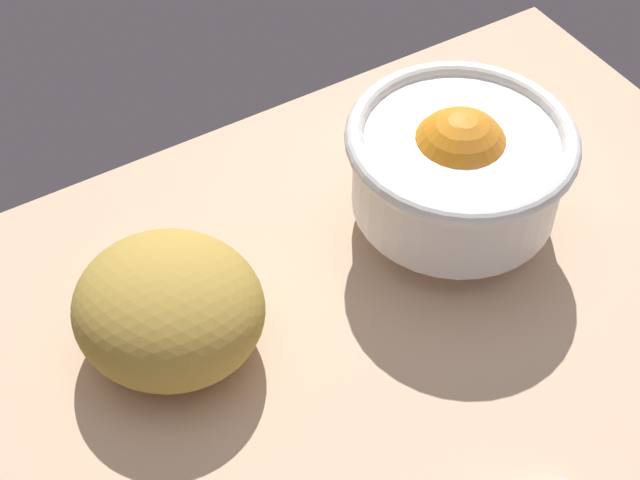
% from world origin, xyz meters
% --- Properties ---
extents(ground_plane, '(0.71, 0.62, 0.03)m').
position_xyz_m(ground_plane, '(0.00, 0.00, -0.01)').
color(ground_plane, '#D6B28F').
extents(fruit_bowl, '(0.19, 0.19, 0.12)m').
position_xyz_m(fruit_bowl, '(0.08, 0.10, 0.07)').
color(fruit_bowl, white).
rests_on(fruit_bowl, ground).
extents(bread_loaf, '(0.20, 0.20, 0.09)m').
position_xyz_m(bread_loaf, '(-0.18, 0.10, 0.05)').
color(bread_loaf, '#B8933D').
rests_on(bread_loaf, ground).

